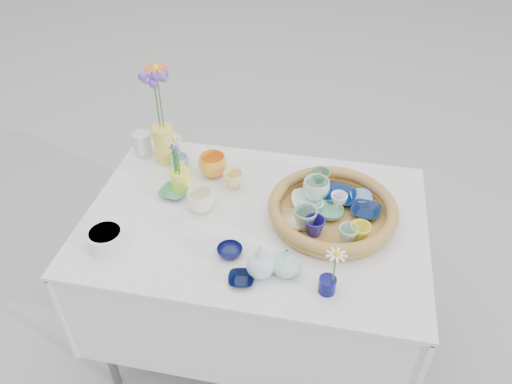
% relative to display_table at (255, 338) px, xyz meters
% --- Properties ---
extents(ground, '(80.00, 80.00, 0.00)m').
position_rel_display_table_xyz_m(ground, '(0.00, 0.00, 0.00)').
color(ground, '#A4A49D').
extents(display_table, '(1.26, 0.86, 0.77)m').
position_rel_display_table_xyz_m(display_table, '(0.00, 0.00, 0.00)').
color(display_table, silver).
rests_on(display_table, ground).
extents(wicker_tray, '(0.47, 0.47, 0.08)m').
position_rel_display_table_xyz_m(wicker_tray, '(0.28, 0.05, 0.80)').
color(wicker_tray, olive).
rests_on(wicker_tray, display_table).
extents(tray_ceramic_0, '(0.15, 0.15, 0.03)m').
position_rel_display_table_xyz_m(tray_ceramic_0, '(0.30, 0.14, 0.80)').
color(tray_ceramic_0, '#041E53').
rests_on(tray_ceramic_0, wicker_tray).
extents(tray_ceramic_1, '(0.13, 0.13, 0.03)m').
position_rel_display_table_xyz_m(tray_ceramic_1, '(0.40, 0.08, 0.80)').
color(tray_ceramic_1, '#0B1C43').
rests_on(tray_ceramic_1, wicker_tray).
extents(tray_ceramic_2, '(0.08, 0.08, 0.07)m').
position_rel_display_table_xyz_m(tray_ceramic_2, '(0.38, -0.06, 0.82)').
color(tray_ceramic_2, yellow).
rests_on(tray_ceramic_2, wicker_tray).
extents(tray_ceramic_3, '(0.13, 0.13, 0.03)m').
position_rel_display_table_xyz_m(tray_ceramic_3, '(0.27, 0.04, 0.80)').
color(tray_ceramic_3, '#5F9E78').
rests_on(tray_ceramic_3, wicker_tray).
extents(tray_ceramic_4, '(0.10, 0.10, 0.08)m').
position_rel_display_table_xyz_m(tray_ceramic_4, '(0.19, -0.04, 0.82)').
color(tray_ceramic_4, gray).
rests_on(tray_ceramic_4, wicker_tray).
extents(tray_ceramic_5, '(0.14, 0.14, 0.03)m').
position_rel_display_table_xyz_m(tray_ceramic_5, '(0.18, 0.09, 0.80)').
color(tray_ceramic_5, silver).
rests_on(tray_ceramic_5, wicker_tray).
extents(tray_ceramic_6, '(0.13, 0.13, 0.08)m').
position_rel_display_table_xyz_m(tray_ceramic_6, '(0.21, 0.14, 0.82)').
color(tray_ceramic_6, silver).
rests_on(tray_ceramic_6, wicker_tray).
extents(tray_ceramic_7, '(0.07, 0.07, 0.06)m').
position_rel_display_table_xyz_m(tray_ceramic_7, '(0.30, 0.10, 0.81)').
color(tray_ceramic_7, white).
rests_on(tray_ceramic_7, wicker_tray).
extents(tray_ceramic_8, '(0.10, 0.10, 0.02)m').
position_rel_display_table_xyz_m(tray_ceramic_8, '(0.38, 0.16, 0.79)').
color(tray_ceramic_8, '#78A2E3').
rests_on(tray_ceramic_8, wicker_tray).
extents(tray_ceramic_9, '(0.10, 0.10, 0.07)m').
position_rel_display_table_xyz_m(tray_ceramic_9, '(0.23, -0.06, 0.82)').
color(tray_ceramic_9, navy).
rests_on(tray_ceramic_9, wicker_tray).
extents(tray_ceramic_10, '(0.13, 0.13, 0.03)m').
position_rel_display_table_xyz_m(tray_ceramic_10, '(0.15, -0.03, 0.80)').
color(tray_ceramic_10, '#EAC38A').
rests_on(tray_ceramic_10, wicker_tray).
extents(tray_ceramic_11, '(0.08, 0.08, 0.06)m').
position_rel_display_table_xyz_m(tray_ceramic_11, '(0.34, -0.08, 0.82)').
color(tray_ceramic_11, '#A2CAC5').
rests_on(tray_ceramic_11, wicker_tray).
extents(tray_ceramic_12, '(0.10, 0.10, 0.07)m').
position_rel_display_table_xyz_m(tray_ceramic_12, '(0.22, 0.21, 0.82)').
color(tray_ceramic_12, '#508B62').
rests_on(tray_ceramic_12, wicker_tray).
extents(loose_ceramic_0, '(0.15, 0.15, 0.09)m').
position_rel_display_table_xyz_m(loose_ceramic_0, '(-0.22, 0.23, 0.81)').
color(loose_ceramic_0, orange).
rests_on(loose_ceramic_0, display_table).
extents(loose_ceramic_1, '(0.09, 0.09, 0.07)m').
position_rel_display_table_xyz_m(loose_ceramic_1, '(-0.12, 0.16, 0.80)').
color(loose_ceramic_1, '#F3D882').
rests_on(loose_ceramic_1, display_table).
extents(loose_ceramic_2, '(0.13, 0.13, 0.03)m').
position_rel_display_table_xyz_m(loose_ceramic_2, '(-0.34, 0.06, 0.78)').
color(loose_ceramic_2, '#529F72').
rests_on(loose_ceramic_2, display_table).
extents(loose_ceramic_3, '(0.13, 0.13, 0.08)m').
position_rel_display_table_xyz_m(loose_ceramic_3, '(-0.21, 0.00, 0.81)').
color(loose_ceramic_3, white).
rests_on(loose_ceramic_3, display_table).
extents(loose_ceramic_4, '(0.11, 0.11, 0.03)m').
position_rel_display_table_xyz_m(loose_ceramic_4, '(-0.05, -0.20, 0.78)').
color(loose_ceramic_4, '#0D1046').
rests_on(loose_ceramic_4, display_table).
extents(loose_ceramic_5, '(0.10, 0.10, 0.06)m').
position_rel_display_table_xyz_m(loose_ceramic_5, '(-0.37, 0.23, 0.80)').
color(loose_ceramic_5, '#9ED5CD').
rests_on(loose_ceramic_5, display_table).
extents(loose_ceramic_6, '(0.10, 0.10, 0.02)m').
position_rel_display_table_xyz_m(loose_ceramic_6, '(0.02, -0.31, 0.78)').
color(loose_ceramic_6, black).
rests_on(loose_ceramic_6, display_table).
extents(fluted_bowl, '(0.17, 0.17, 0.07)m').
position_rel_display_table_xyz_m(fluted_bowl, '(-0.47, -0.25, 0.80)').
color(fluted_bowl, silver).
rests_on(fluted_bowl, display_table).
extents(bud_vase_paleblue, '(0.11, 0.11, 0.14)m').
position_rel_display_table_xyz_m(bud_vase_paleblue, '(0.07, -0.27, 0.84)').
color(bud_vase_paleblue, silver).
rests_on(bud_vase_paleblue, display_table).
extents(bud_vase_seafoam, '(0.10, 0.10, 0.10)m').
position_rel_display_table_xyz_m(bud_vase_seafoam, '(0.15, -0.25, 0.82)').
color(bud_vase_seafoam, '#9ECFBE').
rests_on(bud_vase_seafoam, display_table).
extents(bud_vase_cobalt, '(0.07, 0.07, 0.06)m').
position_rel_display_table_xyz_m(bud_vase_cobalt, '(0.29, -0.30, 0.79)').
color(bud_vase_cobalt, '#090952').
rests_on(bud_vase_cobalt, display_table).
extents(single_daisy, '(0.09, 0.09, 0.13)m').
position_rel_display_table_xyz_m(single_daisy, '(0.31, -0.30, 0.88)').
color(single_daisy, white).
rests_on(single_daisy, bud_vase_cobalt).
extents(tall_vase_yellow, '(0.11, 0.11, 0.16)m').
position_rel_display_table_xyz_m(tall_vase_yellow, '(-0.45, 0.28, 0.85)').
color(tall_vase_yellow, yellow).
rests_on(tall_vase_yellow, display_table).
extents(gerbera, '(0.13, 0.13, 0.28)m').
position_rel_display_table_xyz_m(gerbera, '(-0.44, 0.29, 1.06)').
color(gerbera, '#FF642F').
rests_on(gerbera, tall_vase_yellow).
extents(hydrangea, '(0.11, 0.11, 0.31)m').
position_rel_display_table_xyz_m(hydrangea, '(-0.46, 0.29, 1.04)').
color(hydrangea, '#6738BA').
rests_on(hydrangea, tall_vase_yellow).
extents(white_pitcher, '(0.12, 0.10, 0.10)m').
position_rel_display_table_xyz_m(white_pitcher, '(-0.55, 0.30, 0.82)').
color(white_pitcher, silver).
rests_on(white_pitcher, display_table).
extents(daisy_cup, '(0.10, 0.10, 0.08)m').
position_rel_display_table_xyz_m(daisy_cup, '(-0.32, 0.11, 0.81)').
color(daisy_cup, '#FBFF41').
rests_on(daisy_cup, display_table).
extents(daisy_posy, '(0.10, 0.10, 0.16)m').
position_rel_display_table_xyz_m(daisy_posy, '(-0.33, 0.11, 0.93)').
color(daisy_posy, beige).
rests_on(daisy_posy, daisy_cup).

